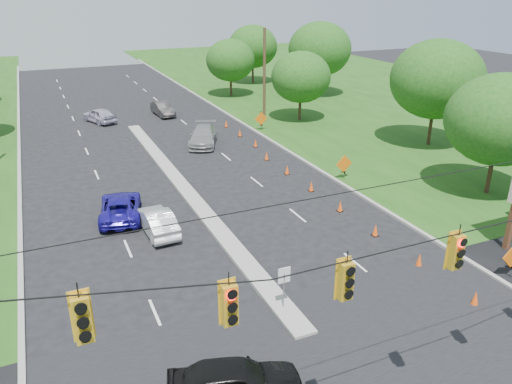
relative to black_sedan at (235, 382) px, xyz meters
name	(u,v)px	position (x,y,z in m)	size (l,w,h in m)	color
curb_left	(19,167)	(-6.41, 27.78, -0.76)	(0.25, 110.00, 0.16)	gray
curb_right	(263,137)	(13.79, 27.78, -0.76)	(0.25, 110.00, 0.16)	gray
median	(183,188)	(3.69, 18.78, -0.76)	(1.00, 34.00, 0.18)	gray
median_sign	(284,280)	(3.69, 3.78, 0.71)	(0.55, 0.06, 2.05)	gray
signal_span	(405,299)	(3.63, -3.22, 4.21)	(25.60, 0.32, 9.00)	#422D1C
utility_pole_far_right	(264,76)	(16.19, 32.78, 3.74)	(0.28, 0.28, 9.00)	#422D1C
cone_0	(475,298)	(11.32, 0.78, -0.41)	(0.32, 0.32, 0.70)	#FF5312
cone_1	(419,260)	(11.32, 4.28, -0.41)	(0.32, 0.32, 0.70)	#FF5312
cone_2	(375,230)	(11.32, 7.78, -0.41)	(0.32, 0.32, 0.70)	#FF5312
cone_3	(340,206)	(11.32, 11.28, -0.41)	(0.32, 0.32, 0.70)	#FF5312
cone_4	(311,186)	(11.32, 14.78, -0.41)	(0.32, 0.32, 0.70)	#FF5312
cone_5	(287,170)	(11.32, 18.28, -0.41)	(0.32, 0.32, 0.70)	#FF5312
cone_6	(267,156)	(11.32, 21.78, -0.41)	(0.32, 0.32, 0.70)	#FF5312
cone_7	(255,143)	(11.92, 25.28, -0.41)	(0.32, 0.32, 0.70)	#FF5312
cone_8	(240,133)	(11.92, 28.78, -0.41)	(0.32, 0.32, 0.70)	#FF5312
cone_9	(226,124)	(11.92, 32.28, -0.41)	(0.32, 0.32, 0.70)	#FF5312
work_sign_1	(344,165)	(14.49, 15.78, 0.34)	(1.27, 0.58, 1.37)	black
work_sign_2	(261,119)	(14.49, 29.78, 0.34)	(1.27, 0.58, 1.37)	black
tree_7	(500,120)	(21.69, 9.78, 4.20)	(6.72, 6.72, 7.84)	black
tree_8	(437,79)	(25.69, 19.78, 4.82)	(7.56, 7.56, 8.82)	black
tree_9	(301,77)	(19.69, 31.78, 3.58)	(5.88, 5.88, 6.86)	black
tree_10	(320,49)	(27.69, 41.78, 4.82)	(7.56, 7.56, 8.82)	black
tree_11	(253,47)	(23.69, 52.78, 4.20)	(6.72, 6.72, 7.84)	black
tree_12	(230,60)	(17.69, 45.78, 3.58)	(5.88, 5.88, 6.86)	black
black_sedan	(235,382)	(0.00, 0.00, 0.00)	(1.79, 4.44, 1.51)	black
white_sedan	(157,221)	(0.57, 13.00, -0.07)	(1.45, 4.16, 1.37)	silver
blue_pickup	(120,207)	(-0.94, 15.78, -0.07)	(2.27, 4.92, 1.37)	#1D1390
silver_car_far	(203,136)	(8.12, 27.75, 0.02)	(2.17, 5.33, 1.55)	gray
silver_car_oncoming	(99,115)	(1.04, 39.07, -0.03)	(1.72, 4.27, 1.46)	#ACA6BE
dark_car_receding	(163,109)	(7.53, 39.39, -0.05)	(1.49, 4.27, 1.41)	#2F2D2D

